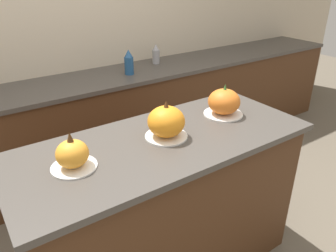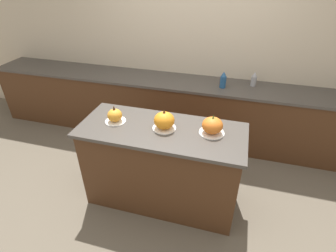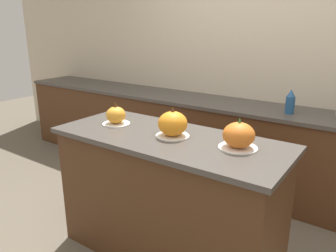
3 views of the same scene
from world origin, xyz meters
name	(u,v)px [view 3 (image 3 of 3)]	position (x,y,z in m)	size (l,w,h in m)	color
wall_back	(258,65)	(0.00, 1.61, 1.25)	(8.00, 0.06, 2.50)	beige
kitchen_island	(168,198)	(0.00, 0.00, 0.47)	(1.62, 0.67, 0.93)	#4C2D19
back_counter	(240,148)	(0.00, 1.28, 0.45)	(6.00, 0.60, 0.89)	#4C2D19
pumpkin_cake_left	(116,116)	(-0.48, 0.01, 1.00)	(0.21, 0.21, 0.18)	white
pumpkin_cake_center	(173,124)	(0.02, 0.02, 1.02)	(0.23, 0.23, 0.21)	white
pumpkin_cake_right	(239,136)	(0.47, 0.06, 1.01)	(0.24, 0.24, 0.19)	white
bottle_tall	(290,102)	(0.46, 1.23, 1.00)	(0.08, 0.08, 0.22)	#235184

